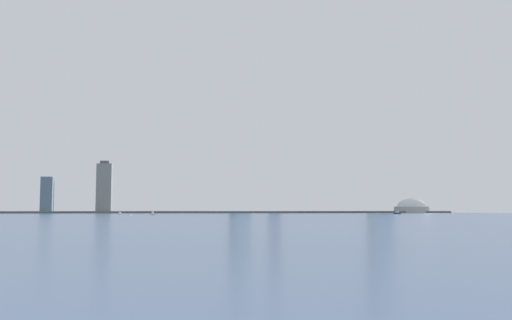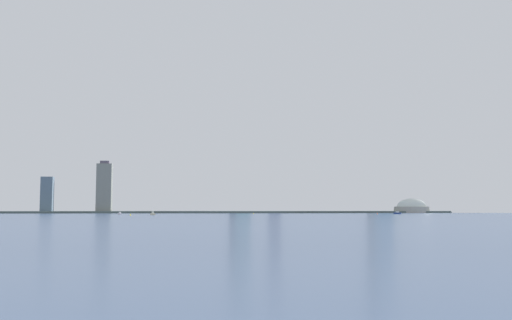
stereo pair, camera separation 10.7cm
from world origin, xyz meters
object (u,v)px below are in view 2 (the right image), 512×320
object	(u,v)px
observation_tower	(370,137)
skyscraper_1	(236,177)
skyscraper_4	(274,176)
skyscraper_5	(104,188)
skyscraper_2	(383,179)
skyscraper_3	(243,182)
skyscraper_7	(394,198)
channel_buoy_0	(130,215)
skyscraper_0	(47,195)
skyscraper_6	(105,184)
airplane	(252,122)
channel_buoy_1	(254,213)
stadium_dome	(406,207)
boat_0	(397,213)
channel_buoy_2	(377,213)
boat_2	(153,214)
boat_1	(120,214)

from	to	relation	value
observation_tower	skyscraper_1	xyz separation A→B (m)	(-247.61, 58.20, -74.61)
skyscraper_4	skyscraper_5	distance (m)	325.39
skyscraper_1	skyscraper_2	distance (m)	274.76
skyscraper_3	skyscraper_5	distance (m)	246.10
skyscraper_5	skyscraper_7	distance (m)	557.51
skyscraper_3	channel_buoy_0	world-z (taller)	skyscraper_3
skyscraper_0	skyscraper_4	bearing A→B (deg)	12.50
observation_tower	skyscraper_5	world-z (taller)	observation_tower
skyscraper_5	skyscraper_6	size ratio (longest dim) A/B	0.85
skyscraper_6	airplane	world-z (taller)	airplane
skyscraper_2	channel_buoy_1	bearing A→B (deg)	-150.26
airplane	channel_buoy_0	bearing A→B (deg)	-16.51
stadium_dome	skyscraper_0	size ratio (longest dim) A/B	1.64
skyscraper_1	boat_0	size ratio (longest dim) A/B	12.50
airplane	skyscraper_2	bearing A→B (deg)	88.38
skyscraper_1	channel_buoy_2	world-z (taller)	skyscraper_1
skyscraper_3	boat_0	bearing A→B (deg)	-49.70
observation_tower	channel_buoy_0	bearing A→B (deg)	-140.57
skyscraper_0	skyscraper_2	world-z (taller)	skyscraper_2
skyscraper_5	channel_buoy_1	xyz separation A→B (m)	(238.45, -136.81, -41.69)
stadium_dome	skyscraper_6	distance (m)	552.61
boat_0	boat_2	size ratio (longest dim) A/B	1.05
skyscraper_2	channel_buoy_2	distance (m)	220.06
skyscraper_1	skyscraper_2	size ratio (longest dim) A/B	1.16
skyscraper_0	boat_2	distance (m)	337.25
boat_0	boat_2	world-z (taller)	boat_2
observation_tower	skyscraper_1	size ratio (longest dim) A/B	2.23
stadium_dome	skyscraper_4	world-z (taller)	skyscraper_4
skyscraper_5	boat_0	xyz separation A→B (m)	(442.57, -186.76, -41.11)
channel_buoy_0	observation_tower	bearing A→B (deg)	39.43
skyscraper_5	boat_2	xyz separation A→B (m)	(97.49, -258.69, -40.74)
channel_buoy_1	skyscraper_6	bearing A→B (deg)	140.79
skyscraper_2	boat_0	world-z (taller)	skyscraper_2
boat_0	skyscraper_2	bearing A→B (deg)	101.21
boat_0	channel_buoy_1	bearing A→B (deg)	-168.40
skyscraper_0	channel_buoy_2	distance (m)	548.86
skyscraper_4	channel_buoy_0	distance (m)	467.19
observation_tower	skyscraper_2	size ratio (longest dim) A/B	2.60
skyscraper_3	boat_0	world-z (taller)	skyscraper_3
skyscraper_1	stadium_dome	bearing A→B (deg)	-12.91
skyscraper_7	airplane	distance (m)	325.50
boat_0	channel_buoy_1	distance (m)	210.15
observation_tower	channel_buoy_1	xyz separation A→B (m)	(-241.55, -177.38, -141.38)
stadium_dome	channel_buoy_2	world-z (taller)	stadium_dome
skyscraper_4	skyscraper_5	world-z (taller)	skyscraper_4
skyscraper_3	stadium_dome	bearing A→B (deg)	-4.55
skyscraper_1	channel_buoy_0	world-z (taller)	skyscraper_1
skyscraper_6	airplane	distance (m)	290.80
skyscraper_3	boat_1	bearing A→B (deg)	-127.00
skyscraper_6	channel_buoy_0	xyz separation A→B (m)	(82.26, -358.70, -50.74)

